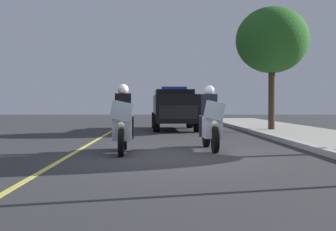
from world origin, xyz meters
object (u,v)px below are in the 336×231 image
(police_motorcycle_lead_left, at_px, (123,125))
(tree_far_back, at_px, (272,40))
(police_motorcycle_lead_right, at_px, (210,123))
(police_suv, at_px, (174,107))

(police_motorcycle_lead_left, relative_size, tree_far_back, 0.40)
(police_motorcycle_lead_right, xyz_separation_m, tree_far_back, (-7.43, 3.67, 3.34))
(police_motorcycle_lead_right, bearing_deg, police_suv, -176.02)
(police_motorcycle_lead_left, distance_m, tree_far_back, 10.54)
(police_motorcycle_lead_left, xyz_separation_m, police_suv, (-9.39, 1.65, 0.37))
(police_motorcycle_lead_left, bearing_deg, police_motorcycle_lead_right, 105.39)
(police_motorcycle_lead_right, height_order, tree_far_back, tree_far_back)
(police_motorcycle_lead_right, xyz_separation_m, police_suv, (-8.77, -0.61, 0.37))
(police_motorcycle_lead_left, xyz_separation_m, police_motorcycle_lead_right, (-0.62, 2.26, 0.00))
(police_motorcycle_lead_right, distance_m, tree_far_back, 8.93)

